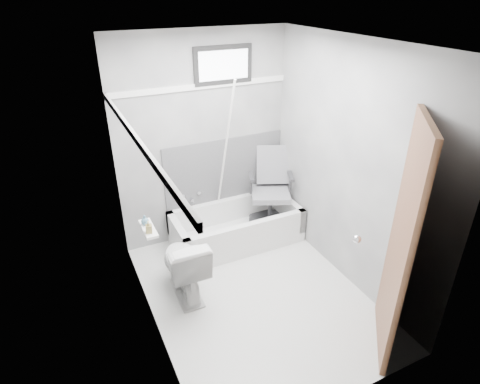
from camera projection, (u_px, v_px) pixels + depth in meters
floor at (255, 294)px, 4.04m from camera, size 2.60×2.60×0.00m
ceiling at (261, 43)px, 2.93m from camera, size 2.60×2.60×0.00m
wall_back at (204, 141)px, 4.52m from camera, size 2.00×0.02×2.40m
wall_front at (357, 276)px, 2.45m from camera, size 2.00×0.02×2.40m
wall_left at (143, 214)px, 3.10m from camera, size 0.02×2.60×2.40m
wall_right at (349, 168)px, 3.87m from camera, size 0.02×2.60×2.40m
bathtub at (236, 226)px, 4.78m from camera, size 1.50×0.70×0.42m
office_chair at (271, 189)px, 4.83m from camera, size 0.71×0.71×0.93m
toilet at (184, 265)px, 3.91m from camera, size 0.41×0.71×0.68m
door at (457, 258)px, 2.93m from camera, size 0.78×0.78×2.00m
window at (223, 65)px, 4.23m from camera, size 0.66×0.04×0.40m
backerboard at (225, 170)px, 4.80m from camera, size 1.50×0.02×0.78m
trim_back at (202, 86)px, 4.23m from camera, size 2.00×0.02×0.06m
trim_left at (135, 138)px, 2.82m from camera, size 0.02×2.60×0.06m
pole at (224, 159)px, 4.46m from camera, size 0.02×0.62×1.86m
shelf at (148, 229)px, 3.47m from camera, size 0.10×0.32×0.02m
soap_bottle_a at (149, 227)px, 3.37m from camera, size 0.06×0.06×0.11m
soap_bottle_b at (145, 220)px, 3.48m from camera, size 0.09×0.09×0.09m
faucet at (191, 197)px, 4.73m from camera, size 0.26×0.10×0.16m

